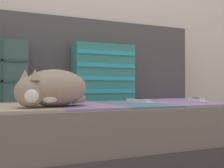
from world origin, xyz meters
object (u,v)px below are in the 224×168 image
couch (96,135)px  game_remote_far (196,100)px  throw_pillow_striped (103,72)px  game_remote_near (139,101)px  sleeping_cat (52,89)px

couch → game_remote_far: bearing=-11.9°
throw_pillow_striped → game_remote_near: (0.08, -0.33, -0.17)m
couch → throw_pillow_striped: size_ratio=4.40×
couch → game_remote_far: (0.58, -0.12, 0.19)m
throw_pillow_striped → game_remote_far: 0.60m
sleeping_cat → throw_pillow_striped: bearing=48.7°
couch → game_remote_far: game_remote_far is taller
couch → sleeping_cat: bearing=-139.1°
couch → game_remote_near: 0.30m
game_remote_near → game_remote_far: (0.36, -0.03, -0.00)m
couch → game_remote_near: (0.22, -0.09, 0.19)m
sleeping_cat → game_remote_far: 0.89m
couch → sleeping_cat: size_ratio=4.72×
couch → sleeping_cat: sleeping_cat is taller
sleeping_cat → game_remote_far: (0.87, 0.13, -0.07)m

